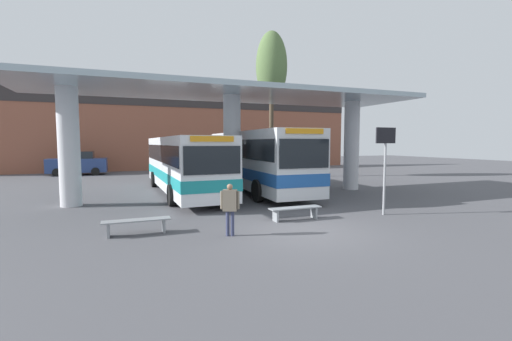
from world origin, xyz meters
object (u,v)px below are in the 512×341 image
Objects in this scene: transit_bus_center_bay at (256,158)px; waiting_bench_mid_platform at (295,210)px; parked_car_street at (77,163)px; poplar_tree_behind_left at (272,68)px; transit_bus_left_bay at (183,162)px; waiting_bench_near_pillar at (137,223)px; pedestrian_waiting at (230,204)px; info_sign_platform at (385,153)px.

waiting_bench_mid_platform is at bearing 80.63° from transit_bus_center_bay.
poplar_tree_behind_left is at bearing -26.41° from parked_car_street.
transit_bus_left_bay reaches higher than parked_car_street.
waiting_bench_near_pillar is 20.07m from poplar_tree_behind_left.
pedestrian_waiting is (-0.19, -9.33, -0.76)m from transit_bus_left_bay.
waiting_bench_mid_platform is 0.42× the size of parked_car_street.
transit_bus_left_bay reaches higher than waiting_bench_near_pillar.
pedestrian_waiting is at bearing 65.43° from transit_bus_center_bay.
transit_bus_left_bay is 6.16× the size of waiting_bench_near_pillar.
pedestrian_waiting is 0.13× the size of poplar_tree_behind_left.
poplar_tree_behind_left reaches higher than pedestrian_waiting.
parked_car_street is at bearing -52.30° from transit_bus_center_bay.
info_sign_platform is (3.60, -0.47, 2.02)m from waiting_bench_mid_platform.
waiting_bench_near_pillar is at bearing 69.98° from transit_bus_left_bay.
transit_bus_left_bay is at bearing 107.83° from waiting_bench_mid_platform.
transit_bus_left_bay is at bearing 125.80° from info_sign_platform.
pedestrian_waiting is at bearing -24.42° from waiting_bench_near_pillar.
waiting_bench_mid_platform is at bearing -110.86° from poplar_tree_behind_left.
waiting_bench_mid_platform is 1.25× the size of pedestrian_waiting.
parked_car_street is at bearing -65.75° from transit_bus_left_bay.
waiting_bench_near_pillar is at bearing 49.26° from transit_bus_center_bay.
info_sign_platform is (2.15, -8.02, 0.47)m from transit_bus_center_bay.
waiting_bench_near_pillar is 5.40m from waiting_bench_mid_platform.
pedestrian_waiting is 19.46m from poplar_tree_behind_left.
waiting_bench_near_pillar is 0.17× the size of poplar_tree_behind_left.
waiting_bench_near_pillar is 0.59× the size of info_sign_platform.
parked_car_street is (-6.70, 14.07, -0.72)m from transit_bus_left_bay.
transit_bus_center_bay reaches higher than pedestrian_waiting.
transit_bus_center_bay reaches higher than waiting_bench_mid_platform.
waiting_bench_near_pillar is 9.23m from info_sign_platform.
transit_bus_center_bay is at bearing -120.33° from poplar_tree_behind_left.
info_sign_platform is at bearing -2.97° from waiting_bench_near_pillar.
transit_bus_center_bay is 1.03× the size of poplar_tree_behind_left.
waiting_bench_mid_platform is 4.15m from info_sign_platform.
info_sign_platform is (9.00, -0.47, 2.02)m from waiting_bench_near_pillar.
waiting_bench_near_pillar is (-6.84, -7.55, -1.54)m from transit_bus_center_bay.
poplar_tree_behind_left reaches higher than waiting_bench_mid_platform.
parked_car_street is (-9.32, 22.23, 0.64)m from waiting_bench_mid_platform.
parked_car_street is (-10.76, 14.67, -0.90)m from transit_bus_center_bay.
parked_car_street is (-12.91, 22.69, -1.38)m from info_sign_platform.
parked_car_street is at bearing 152.81° from poplar_tree_behind_left.
waiting_bench_mid_platform is at bearing 106.63° from transit_bus_left_bay.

